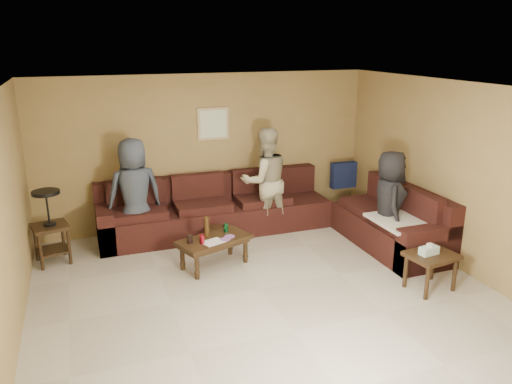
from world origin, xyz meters
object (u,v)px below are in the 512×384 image
waste_bin (214,237)px  person_middle (265,181)px  sectional_sofa (275,218)px  person_left (135,193)px  end_table_left (50,226)px  coffee_table (214,242)px  person_right (389,203)px  side_table_right (431,259)px

waste_bin → person_middle: 1.24m
sectional_sofa → person_left: person_left is taller
end_table_left → person_left: size_ratio=0.63×
sectional_sofa → end_table_left: (-3.28, 0.19, 0.22)m
coffee_table → person_right: bearing=-8.9°
waste_bin → person_left: bearing=157.4°
sectional_sofa → person_right: (1.32, -1.08, 0.43)m
end_table_left → person_left: bearing=9.4°
person_middle → person_right: (1.37, -1.39, -0.09)m
sectional_sofa → side_table_right: size_ratio=7.27×
side_table_right → person_left: person_left is taller
end_table_left → person_right: (4.60, -1.28, 0.21)m
waste_bin → person_middle: (0.96, 0.37, 0.70)m
person_middle → side_table_right: bearing=113.9°
coffee_table → side_table_right: (2.36, -1.55, 0.06)m
sectional_sofa → waste_bin: bearing=-176.9°
person_left → side_table_right: bearing=132.5°
end_table_left → person_right: 4.77m
end_table_left → person_middle: 3.24m
waste_bin → person_left: 1.34m
side_table_right → person_left: size_ratio=0.39×
sectional_sofa → side_table_right: (1.17, -2.25, 0.09)m
end_table_left → coffee_table: bearing=-22.9°
person_left → person_middle: (2.03, -0.08, 0.02)m
waste_bin → person_left: person_left is taller
end_table_left → person_middle: person_middle is taller
side_table_right → person_right: bearing=82.8°
coffee_table → waste_bin: bearing=74.9°
side_table_right → person_left: bearing=141.0°
person_middle → person_left: bearing=-4.0°
waste_bin → coffee_table: bearing=-105.1°
coffee_table → person_middle: (1.13, 1.00, 0.50)m
waste_bin → person_left: (-1.07, 0.45, 0.68)m
side_table_right → end_table_left: bearing=151.3°
waste_bin → sectional_sofa: bearing=3.1°
person_middle → person_right: person_middle is taller
side_table_right → waste_bin: 3.11m
sectional_sofa → coffee_table: bearing=-149.8°
person_right → person_left: bearing=88.0°
end_table_left → person_right: person_right is taller
person_right → waste_bin: bearing=87.6°
end_table_left → side_table_right: end_table_left is taller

